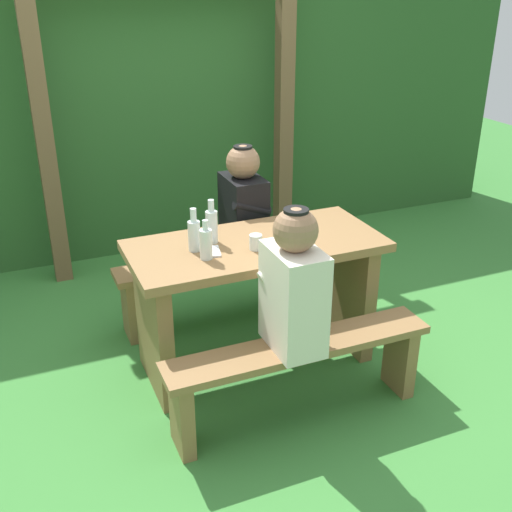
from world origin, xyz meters
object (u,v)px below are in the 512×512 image
Objects in this scene: picnic_table at (256,283)px; bottle_right at (212,225)px; person_black_coat at (244,206)px; bottle_center at (206,243)px; bench_far at (223,275)px; drinking_glass at (256,242)px; person_white_shirt at (294,285)px; cell_phone at (213,251)px; bench_near at (299,365)px; bottle_left at (194,234)px.

bottle_right is (-0.22, 0.09, 0.35)m from picnic_table.
bottle_center is (-0.47, -0.65, 0.08)m from person_black_coat.
bench_far is 5.70× the size of bottle_right.
person_black_coat is 0.81m from bottle_center.
person_black_coat is 8.71× the size of drinking_glass.
bench_far is at bearing 87.87° from person_white_shirt.
cell_phone is (-0.26, -0.60, 0.46)m from bench_far.
bottle_center is (-0.28, 0.45, 0.08)m from person_white_shirt.
person_black_coat is at bearing 54.31° from bottle_center.
bench_far is 0.80m from cell_phone.
bench_near is 5.70× the size of bottle_right.
person_black_coat is 5.14× the size of cell_phone.
picnic_table is 0.43m from bottle_right.
bottle_left reaches higher than bottle_center.
person_white_shirt reaches higher than picnic_table.
person_black_coat reaches higher than picnic_table.
picnic_table is 0.31m from drinking_glass.
bottle_left reaches higher than cell_phone.
bottle_right reaches higher than bench_near.
drinking_glass reaches higher than bench_far.
picnic_table is at bearing 85.74° from person_white_shirt.
bottle_left is at bearing 100.68° from bottle_center.
picnic_table is 16.95× the size of drinking_glass.
person_white_shirt is (-0.04, 0.00, 0.46)m from bench_near.
bottle_center is at bearing -178.05° from drinking_glass.
cell_phone is (-0.22, 0.05, -0.04)m from drinking_glass.
bottle_center is (-0.32, -0.66, 0.54)m from bench_far.
person_white_shirt is 5.14× the size of cell_phone.
bottle_left reaches higher than bench_near.
person_black_coat reaches higher than bench_near.
bench_far is (0.00, 0.56, -0.20)m from picnic_table.
bottle_right reaches higher than bottle_center.
cell_phone is (-0.04, -0.13, -0.10)m from bottle_right.
person_white_shirt reaches higher than drinking_glass.
bottle_center reaches higher than picnic_table.
cell_phone is (0.06, 0.06, -0.08)m from bottle_center.
bench_far is 1.20m from person_white_shirt.
bottle_right is (-0.22, 0.64, 0.56)m from bench_near.
picnic_table is 0.49m from bottle_left.
bottle_left is (-0.30, 0.11, 0.05)m from drinking_glass.
picnic_table is at bearing 21.15° from cell_phone.
drinking_glass is 0.59× the size of cell_phone.
bench_near is 1.21m from person_black_coat.
drinking_glass is at bearing -44.00° from bottle_right.
picnic_table is 10.00× the size of cell_phone.
person_black_coat reaches higher than bottle_left.
bottle_right is (0.12, 0.06, 0.01)m from bottle_left.
bench_near is at bearing -90.00° from bench_far.
drinking_glass reaches higher than bench_near.
bottle_right is at bearing 136.00° from drinking_glass.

